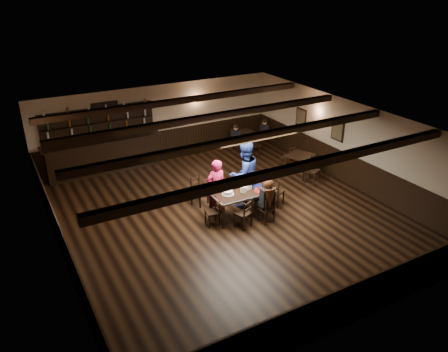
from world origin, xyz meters
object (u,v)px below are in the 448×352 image
chair_near_left (245,212)px  woman_pink (216,187)px  chair_near_right (268,208)px  bar_counter (103,151)px  cake (228,193)px  man_blue (244,174)px  dining_table (243,194)px

chair_near_left → woman_pink: size_ratio=0.51×
chair_near_left → chair_near_right: (0.68, -0.08, -0.04)m
chair_near_left → woman_pink: (-0.29, 1.11, 0.33)m
woman_pink → bar_counter: bearing=-66.4°
chair_near_right → bar_counter: bar_counter is taller
cake → chair_near_right: bearing=-41.8°
man_blue → bar_counter: size_ratio=0.50×
man_blue → woman_pink: bearing=-4.5°
dining_table → bar_counter: 5.64m
chair_near_right → woman_pink: 1.58m
woman_pink → man_blue: man_blue is taller
chair_near_left → man_blue: 1.39m
woman_pink → man_blue: 0.95m
chair_near_right → woman_pink: size_ratio=0.47×
dining_table → chair_near_left: (-0.28, -0.60, -0.19)m
chair_near_left → woman_pink: woman_pink is taller
cake → bar_counter: size_ratio=0.08×
woman_pink → chair_near_left: bearing=104.7°
woman_pink → man_blue: size_ratio=0.82×
bar_counter → chair_near_left: bearing=-67.9°
woman_pink → cake: bearing=107.4°
chair_near_left → man_blue: man_blue is taller
chair_near_left → chair_near_right: size_ratio=1.10×
dining_table → cake: cake is taller
woman_pink → cake: woman_pink is taller
chair_near_left → dining_table: bearing=65.1°
bar_counter → woman_pink: bearing=-66.3°
dining_table → bar_counter: bearing=117.0°
dining_table → man_blue: bearing=55.0°
chair_near_left → chair_near_right: 0.69m
chair_near_left → woman_pink: bearing=104.8°
man_blue → cake: (-0.80, -0.45, -0.20)m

